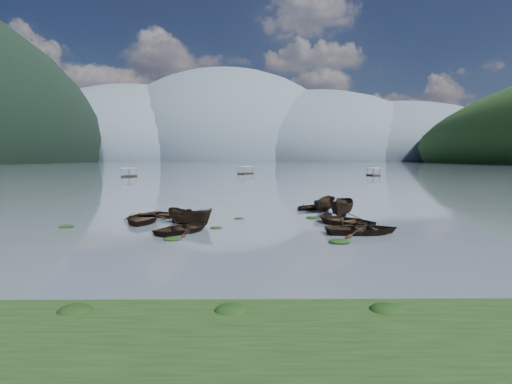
{
  "coord_description": "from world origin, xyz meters",
  "views": [
    {
      "loc": [
        -0.32,
        -24.43,
        5.04
      ],
      "look_at": [
        0.0,
        12.0,
        2.0
      ],
      "focal_mm": 28.0,
      "sensor_mm": 36.0,
      "label": 1
    }
  ],
  "objects_px": {
    "rowboat_0": "(142,223)",
    "rowboat_3": "(344,225)",
    "pontoon_left": "(129,177)",
    "pontoon_centre": "(246,174)"
  },
  "relations": [
    {
      "from": "rowboat_3",
      "to": "pontoon_left",
      "type": "xyz_separation_m",
      "value": [
        -41.62,
        81.97,
        0.0
      ]
    },
    {
      "from": "rowboat_0",
      "to": "pontoon_left",
      "type": "distance_m",
      "value": 84.85
    },
    {
      "from": "rowboat_0",
      "to": "pontoon_left",
      "type": "height_order",
      "value": "pontoon_left"
    },
    {
      "from": "rowboat_0",
      "to": "rowboat_3",
      "type": "bearing_deg",
      "value": -9.51
    },
    {
      "from": "rowboat_3",
      "to": "pontoon_left",
      "type": "height_order",
      "value": "pontoon_left"
    },
    {
      "from": "rowboat_0",
      "to": "pontoon_centre",
      "type": "distance_m",
      "value": 101.23
    },
    {
      "from": "pontoon_centre",
      "to": "pontoon_left",
      "type": "bearing_deg",
      "value": -118.41
    },
    {
      "from": "rowboat_0",
      "to": "rowboat_3",
      "type": "height_order",
      "value": "rowboat_3"
    },
    {
      "from": "rowboat_0",
      "to": "rowboat_3",
      "type": "relative_size",
      "value": 0.99
    },
    {
      "from": "rowboat_0",
      "to": "pontoon_centre",
      "type": "xyz_separation_m",
      "value": [
        6.46,
        101.03,
        0.0
      ]
    }
  ]
}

